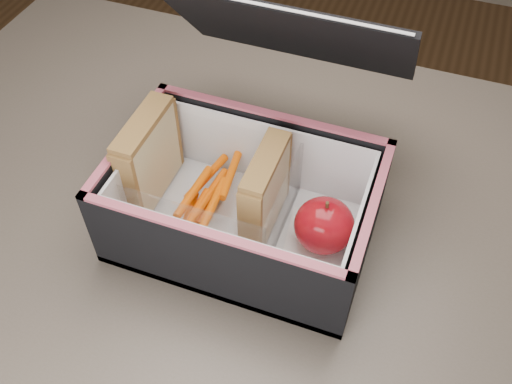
# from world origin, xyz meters

# --- Properties ---
(kitchen_table) EXTENTS (1.20, 0.80, 0.75)m
(kitchen_table) POSITION_xyz_m (0.00, 0.00, 0.66)
(kitchen_table) COLOR brown
(kitchen_table) RESTS_ON ground
(lunch_bag) EXTENTS (0.28, 0.31, 0.24)m
(lunch_bag) POSITION_xyz_m (-0.08, 0.02, 0.81)
(lunch_bag) COLOR black
(lunch_bag) RESTS_ON kitchen_table
(plastic_tub) EXTENTS (0.19, 0.13, 0.08)m
(plastic_tub) POSITION_xyz_m (-0.13, 0.03, 0.80)
(plastic_tub) COLOR white
(plastic_tub) RESTS_ON lunch_bag
(sandwich_left) EXTENTS (0.03, 0.10, 0.11)m
(sandwich_left) POSITION_xyz_m (-0.20, 0.03, 0.82)
(sandwich_left) COLOR tan
(sandwich_left) RESTS_ON plastic_tub
(sandwich_right) EXTENTS (0.03, 0.09, 0.10)m
(sandwich_right) POSITION_xyz_m (-0.06, 0.03, 0.82)
(sandwich_right) COLOR tan
(sandwich_right) RESTS_ON plastic_tub
(carrot_sticks) EXTENTS (0.05, 0.14, 0.03)m
(carrot_sticks) POSITION_xyz_m (-0.13, 0.02, 0.78)
(carrot_sticks) COLOR #F25600
(carrot_sticks) RESTS_ON plastic_tub
(paper_napkin) EXTENTS (0.08, 0.08, 0.01)m
(paper_napkin) POSITION_xyz_m (0.01, 0.02, 0.77)
(paper_napkin) COLOR white
(paper_napkin) RESTS_ON lunch_bag
(red_apple) EXTENTS (0.07, 0.07, 0.07)m
(red_apple) POSITION_xyz_m (0.01, 0.02, 0.80)
(red_apple) COLOR maroon
(red_apple) RESTS_ON paper_napkin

